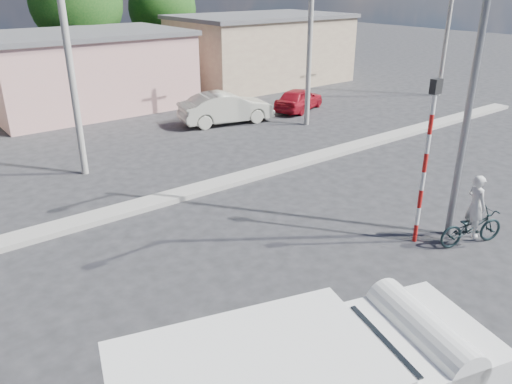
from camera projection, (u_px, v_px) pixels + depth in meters
ground_plane at (381, 312)px, 10.60m from camera, size 120.00×120.00×0.00m
median at (189, 192)px, 16.40m from camera, size 40.00×0.80×0.16m
bicycle at (471, 227)px, 13.15m from camera, size 2.02×1.25×1.00m
cyclist at (474, 216)px, 13.02m from camera, size 0.57×0.70×1.66m
car_cream at (226, 108)px, 24.35m from camera, size 4.82×2.54×1.51m
car_red at (299, 99)px, 26.79m from camera, size 3.88×2.67×1.23m
traffic_pole at (427, 150)px, 12.48m from camera, size 0.28×0.18×4.36m
streetlight at (475, 51)px, 11.86m from camera, size 2.34×0.22×9.00m
building_row at (70, 70)px, 26.41m from camera, size 37.80×7.30×4.44m
utility_poles at (203, 47)px, 19.58m from camera, size 35.40×0.24×8.00m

